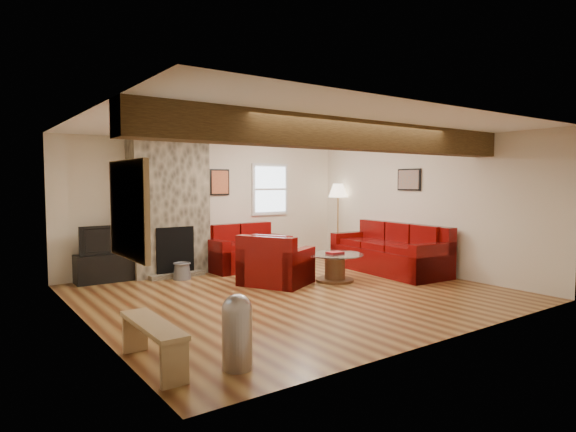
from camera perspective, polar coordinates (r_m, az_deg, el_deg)
name	(u,v)px	position (r m, az deg, el deg)	size (l,w,h in m)	color
room	(294,212)	(7.33, 0.72, 0.51)	(8.00, 8.00, 8.00)	#5D3218
oak_beam	(351,135)	(6.38, 7.47, 9.49)	(6.00, 0.36, 0.38)	black
chimney_breast	(169,209)	(9.04, -13.89, 0.86)	(1.40, 0.67, 2.50)	#3D382F
back_window	(270,189)	(10.31, -2.13, 3.19)	(0.90, 0.08, 1.10)	silver
hatch_window	(130,209)	(4.61, -18.27, 0.74)	(0.08, 1.00, 0.90)	tan
ceiling_dome	(305,140)	(8.61, 2.03, 8.96)	(0.40, 0.40, 0.18)	white
artwork_back	(220,182)	(9.70, -8.08, 3.98)	(0.42, 0.06, 0.52)	black
artwork_right	(409,180)	(9.56, 14.12, 4.20)	(0.06, 0.55, 0.42)	black
sofa_three	(388,248)	(9.32, 11.81, -3.73)	(2.36, 0.98, 0.91)	#470805
loveseat	(246,247)	(9.52, -5.00, -3.65)	(1.63, 0.94, 0.86)	#470805
armchair_red	(276,259)	(8.05, -1.41, -5.14)	(1.03, 0.91, 0.84)	#470805
coffee_table	(335,267)	(8.34, 5.58, -6.09)	(0.98, 0.98, 0.51)	#4A2A18
tv_cabinet	(105,268)	(8.83, -20.87, -5.75)	(0.97, 0.39, 0.48)	black
television	(104,239)	(8.76, -20.95, -2.62)	(0.85, 0.11, 0.49)	black
floor_lamp	(338,195)	(10.76, 5.95, 2.54)	(0.43, 0.43, 1.67)	tan
pine_bench	(153,345)	(4.72, -15.71, -14.53)	(0.26, 1.11, 0.42)	tan
pedal_bin	(237,332)	(4.51, -6.04, -13.47)	(0.28, 0.28, 0.69)	#97969B
coal_bucket	(182,271)	(8.67, -12.45, -6.36)	(0.32, 0.32, 0.30)	slate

